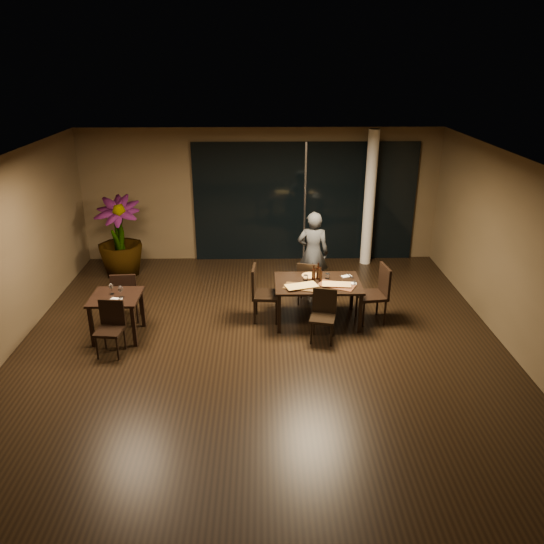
{
  "coord_description": "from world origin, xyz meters",
  "views": [
    {
      "loc": [
        0.03,
        -7.68,
        4.43
      ],
      "look_at": [
        0.19,
        0.56,
        1.05
      ],
      "focal_mm": 35.0,
      "sensor_mm": 36.0,
      "label": 1
    }
  ],
  "objects_px": {
    "main_table": "(318,286)",
    "chair_main_left": "(261,291)",
    "chair_main_far": "(308,281)",
    "bottle_a": "(314,273)",
    "chair_side_near": "(111,325)",
    "diner": "(313,253)",
    "potted_plant": "(119,237)",
    "chair_side_far": "(126,294)",
    "bottle_b": "(321,275)",
    "bottle_c": "(318,271)",
    "side_table": "(116,303)",
    "chair_main_right": "(377,291)",
    "chair_main_near": "(323,312)"
  },
  "relations": [
    {
      "from": "diner",
      "to": "potted_plant",
      "type": "xyz_separation_m",
      "value": [
        -4.03,
        1.01,
        0.02
      ]
    },
    {
      "from": "diner",
      "to": "bottle_c",
      "type": "distance_m",
      "value": 1.09
    },
    {
      "from": "chair_main_far",
      "to": "chair_main_left",
      "type": "distance_m",
      "value": 1.08
    },
    {
      "from": "bottle_b",
      "to": "chair_side_near",
      "type": "bearing_deg",
      "value": -163.16
    },
    {
      "from": "chair_main_far",
      "to": "bottle_a",
      "type": "distance_m",
      "value": 0.75
    },
    {
      "from": "chair_side_near",
      "to": "diner",
      "type": "xyz_separation_m",
      "value": [
        3.4,
        2.25,
        0.35
      ]
    },
    {
      "from": "bottle_a",
      "to": "chair_main_left",
      "type": "bearing_deg",
      "value": 178.81
    },
    {
      "from": "chair_main_left",
      "to": "chair_side_near",
      "type": "distance_m",
      "value": 2.61
    },
    {
      "from": "chair_main_left",
      "to": "chair_main_right",
      "type": "xyz_separation_m",
      "value": [
        2.05,
        -0.08,
        0.01
      ]
    },
    {
      "from": "potted_plant",
      "to": "bottle_b",
      "type": "distance_m",
      "value": 4.62
    },
    {
      "from": "chair_main_right",
      "to": "bottle_a",
      "type": "relative_size",
      "value": 3.44
    },
    {
      "from": "chair_main_near",
      "to": "bottle_b",
      "type": "xyz_separation_m",
      "value": [
        0.01,
        0.66,
        0.4
      ]
    },
    {
      "from": "chair_main_far",
      "to": "chair_main_right",
      "type": "bearing_deg",
      "value": 163.13
    },
    {
      "from": "side_table",
      "to": "chair_main_far",
      "type": "bearing_deg",
      "value": 19.69
    },
    {
      "from": "chair_main_far",
      "to": "chair_side_far",
      "type": "bearing_deg",
      "value": 24.91
    },
    {
      "from": "diner",
      "to": "bottle_b",
      "type": "xyz_separation_m",
      "value": [
        0.02,
        -1.21,
        0.05
      ]
    },
    {
      "from": "bottle_a",
      "to": "potted_plant",
      "type": "bearing_deg",
      "value": 150.8
    },
    {
      "from": "side_table",
      "to": "chair_main_right",
      "type": "height_order",
      "value": "chair_main_right"
    },
    {
      "from": "side_table",
      "to": "chair_main_far",
      "type": "xyz_separation_m",
      "value": [
        3.29,
        1.18,
        -0.14
      ]
    },
    {
      "from": "chair_main_far",
      "to": "chair_side_near",
      "type": "xyz_separation_m",
      "value": [
        -3.27,
        -1.69,
        0.0
      ]
    },
    {
      "from": "chair_main_far",
      "to": "bottle_c",
      "type": "distance_m",
      "value": 0.69
    },
    {
      "from": "chair_main_left",
      "to": "chair_side_far",
      "type": "distance_m",
      "value": 2.38
    },
    {
      "from": "side_table",
      "to": "potted_plant",
      "type": "distance_m",
      "value": 2.82
    },
    {
      "from": "main_table",
      "to": "chair_side_far",
      "type": "relative_size",
      "value": 1.58
    },
    {
      "from": "diner",
      "to": "bottle_a",
      "type": "xyz_separation_m",
      "value": [
        -0.1,
        -1.18,
        0.06
      ]
    },
    {
      "from": "side_table",
      "to": "chair_side_far",
      "type": "xyz_separation_m",
      "value": [
        0.02,
        0.54,
        -0.09
      ]
    },
    {
      "from": "chair_side_near",
      "to": "bottle_b",
      "type": "bearing_deg",
      "value": 22.8
    },
    {
      "from": "chair_main_far",
      "to": "chair_side_far",
      "type": "height_order",
      "value": "chair_side_far"
    },
    {
      "from": "diner",
      "to": "potted_plant",
      "type": "bearing_deg",
      "value": -6.97
    },
    {
      "from": "chair_main_right",
      "to": "chair_main_far",
      "type": "bearing_deg",
      "value": -128.77
    },
    {
      "from": "bottle_b",
      "to": "bottle_c",
      "type": "relative_size",
      "value": 0.89
    },
    {
      "from": "chair_main_far",
      "to": "potted_plant",
      "type": "height_order",
      "value": "potted_plant"
    },
    {
      "from": "chair_main_far",
      "to": "chair_side_far",
      "type": "xyz_separation_m",
      "value": [
        -3.27,
        -0.64,
        0.05
      ]
    },
    {
      "from": "side_table",
      "to": "bottle_b",
      "type": "xyz_separation_m",
      "value": [
        3.44,
        0.52,
        0.26
      ]
    },
    {
      "from": "chair_main_near",
      "to": "bottle_c",
      "type": "xyz_separation_m",
      "value": [
        -0.02,
        0.78,
        0.42
      ]
    },
    {
      "from": "side_table",
      "to": "bottle_a",
      "type": "bearing_deg",
      "value": 9.41
    },
    {
      "from": "chair_side_far",
      "to": "bottle_b",
      "type": "relative_size",
      "value": 3.52
    },
    {
      "from": "chair_side_far",
      "to": "bottle_c",
      "type": "relative_size",
      "value": 3.12
    },
    {
      "from": "main_table",
      "to": "chair_side_near",
      "type": "height_order",
      "value": "chair_side_near"
    },
    {
      "from": "bottle_c",
      "to": "chair_main_far",
      "type": "bearing_deg",
      "value": 102.56
    },
    {
      "from": "chair_side_far",
      "to": "chair_main_right",
      "type": "bearing_deg",
      "value": 175.73
    },
    {
      "from": "chair_main_near",
      "to": "chair_main_left",
      "type": "xyz_separation_m",
      "value": [
        -1.04,
        0.71,
        0.08
      ]
    },
    {
      "from": "main_table",
      "to": "chair_main_left",
      "type": "bearing_deg",
      "value": 175.95
    },
    {
      "from": "bottle_a",
      "to": "bottle_c",
      "type": "height_order",
      "value": "bottle_c"
    },
    {
      "from": "chair_side_near",
      "to": "potted_plant",
      "type": "distance_m",
      "value": 3.34
    },
    {
      "from": "main_table",
      "to": "bottle_b",
      "type": "xyz_separation_m",
      "value": [
        0.04,
        0.02,
        0.21
      ]
    },
    {
      "from": "chair_main_left",
      "to": "bottle_a",
      "type": "height_order",
      "value": "bottle_a"
    },
    {
      "from": "main_table",
      "to": "chair_main_near",
      "type": "xyz_separation_m",
      "value": [
        0.04,
        -0.64,
        -0.19
      ]
    },
    {
      "from": "chair_main_near",
      "to": "chair_side_far",
      "type": "distance_m",
      "value": 3.48
    },
    {
      "from": "side_table",
      "to": "bottle_c",
      "type": "relative_size",
      "value": 2.63
    }
  ]
}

